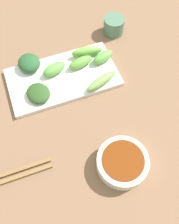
{
  "coord_description": "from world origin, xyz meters",
  "views": [
    {
      "loc": [
        -0.26,
        0.09,
        0.55
      ],
      "look_at": [
        -0.01,
        -0.0,
        0.05
      ],
      "focal_mm": 39.25,
      "sensor_mm": 36.0,
      "label": 1
    }
  ],
  "objects": [
    {
      "name": "broccoli_stalk_3",
      "position": [
        0.07,
        -0.06,
        0.04
      ],
      "size": [
        0.05,
        0.1,
        0.02
      ],
      "primitive_type": "ellipsoid",
      "rotation": [
        0.0,
        0.0,
        0.33
      ],
      "color": "#78A754",
      "rests_on": "serving_plate"
    },
    {
      "name": "broccoli_stalk_5",
      "position": [
        0.17,
        -0.06,
        0.05
      ],
      "size": [
        0.04,
        0.09,
        0.03
      ],
      "primitive_type": "ellipsoid",
      "rotation": [
        0.0,
        0.0,
        -0.14
      ],
      "color": "#7ABB4B",
      "rests_on": "serving_plate"
    },
    {
      "name": "broccoli_stalk_6",
      "position": [
        0.13,
        -0.09,
        0.05
      ],
      "size": [
        0.04,
        0.07,
        0.03
      ],
      "primitive_type": "ellipsoid",
      "rotation": [
        0.0,
        0.0,
        0.3
      ],
      "color": "#5FA946",
      "rests_on": "serving_plate"
    },
    {
      "name": "broccoli_leafy_2",
      "position": [
        0.18,
        0.09,
        0.05
      ],
      "size": [
        0.07,
        0.06,
        0.03
      ],
      "primitive_type": "ellipsoid",
      "rotation": [
        0.0,
        0.0,
        0.09
      ],
      "color": "#26552C",
      "rests_on": "serving_plate"
    },
    {
      "name": "broccoli_leafy_1",
      "position": [
        0.09,
        0.1,
        0.04
      ],
      "size": [
        0.08,
        0.07,
        0.02
      ],
      "primitive_type": "ellipsoid",
      "rotation": [
        0.0,
        0.0,
        0.33
      ],
      "color": "#2D5020",
      "rests_on": "serving_plate"
    },
    {
      "name": "tea_cup",
      "position": [
        0.23,
        -0.17,
        0.04
      ],
      "size": [
        0.06,
        0.06,
        0.05
      ],
      "primitive_type": "cylinder",
      "color": "#4F775D",
      "rests_on": "tabletop"
    },
    {
      "name": "broccoli_stalk_0",
      "position": [
        0.14,
        -0.03,
        0.05
      ],
      "size": [
        0.04,
        0.07,
        0.03
      ],
      "primitive_type": "ellipsoid",
      "rotation": [
        0.0,
        0.0,
        0.19
      ],
      "color": "#66A33F",
      "rests_on": "serving_plate"
    },
    {
      "name": "tabletop",
      "position": [
        0.0,
        0.0,
        0.01
      ],
      "size": [
        2.1,
        2.1,
        0.02
      ],
      "primitive_type": "cube",
      "color": "brown",
      "rests_on": "ground"
    },
    {
      "name": "broccoli_stalk_4",
      "position": [
        0.14,
        0.04,
        0.05
      ],
      "size": [
        0.05,
        0.07,
        0.03
      ],
      "primitive_type": "ellipsoid",
      "rotation": [
        0.0,
        0.0,
        0.28
      ],
      "color": "#60A646",
      "rests_on": "serving_plate"
    },
    {
      "name": "serving_plate",
      "position": [
        0.12,
        0.02,
        0.03
      ],
      "size": [
        0.15,
        0.28,
        0.01
      ],
      "primitive_type": "cube",
      "color": "white",
      "rests_on": "tabletop"
    },
    {
      "name": "sauce_bowl",
      "position": [
        -0.14,
        -0.03,
        0.04
      ],
      "size": [
        0.11,
        0.11,
        0.04
      ],
      "color": "silver",
      "rests_on": "tabletop"
    }
  ]
}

